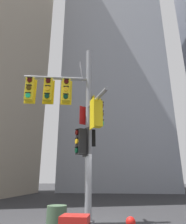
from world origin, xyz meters
TOP-DOWN VIEW (x-y plane):
  - building_mid_block at (0.91, 23.18)m, footprint 14.31×14.31m
  - signal_pole_assembly at (-0.49, -0.22)m, footprint 3.72×2.48m
  - trash_bin at (-0.52, -2.24)m, footprint 0.53×0.53m

SIDE VIEW (x-z plane):
  - trash_bin at x=-0.52m, z-range 0.00..0.91m
  - signal_pole_assembly at x=-0.49m, z-range 0.52..7.79m
  - building_mid_block at x=0.91m, z-range 0.00..29.53m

